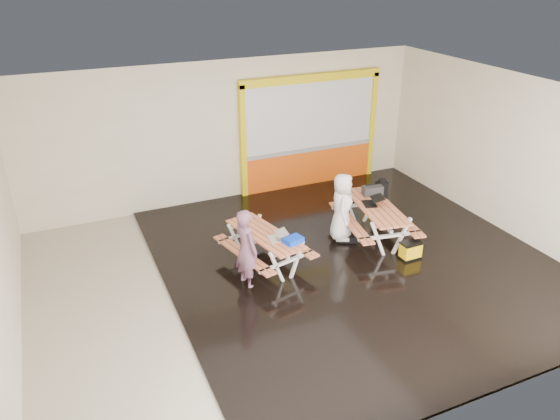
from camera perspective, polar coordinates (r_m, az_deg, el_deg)
name	(u,v)px	position (r m, az deg, el deg)	size (l,w,h in m)	color
room	(300,193)	(9.74, 2.14, 1.88)	(10.02, 8.02, 3.52)	#BAB19E
deck	(353,259)	(11.08, 7.85, -5.26)	(7.50, 7.98, 0.05)	black
kiosk	(310,134)	(14.07, 3.23, 8.11)	(3.88, 0.16, 3.00)	#E6550F
picnic_table_left	(265,241)	(10.53, -1.63, -3.32)	(1.66, 2.11, 0.75)	#DD7E52
picnic_table_right	(375,213)	(11.70, 10.13, -0.35)	(1.69, 2.24, 0.82)	#DD7E52
person_left	(246,249)	(9.84, -3.63, -4.16)	(0.58, 0.38, 1.58)	#70475E
person_right	(342,207)	(11.35, 6.63, 0.33)	(0.72, 0.47, 1.48)	white
laptop_left	(277,236)	(10.22, -0.30, -2.85)	(0.38, 0.35, 0.15)	silver
laptop_right	(372,202)	(11.63, 9.85, 0.88)	(0.51, 0.48, 0.18)	black
blue_pouch	(293,240)	(10.09, 1.43, -3.22)	(0.35, 0.25, 0.10)	#0937D3
toolbox	(373,190)	(12.09, 9.87, 2.09)	(0.47, 0.29, 0.26)	black
backpack	(381,189)	(12.65, 10.79, 2.25)	(0.31, 0.23, 0.46)	black
dark_case	(348,237)	(11.70, 7.25, -2.93)	(0.37, 0.28, 0.14)	black
fluke_bag	(410,250)	(11.22, 13.78, -4.23)	(0.43, 0.28, 0.36)	black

